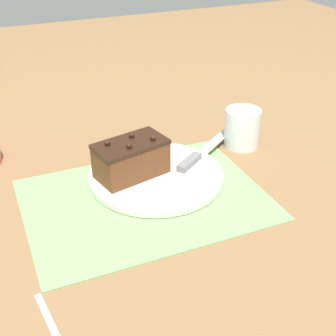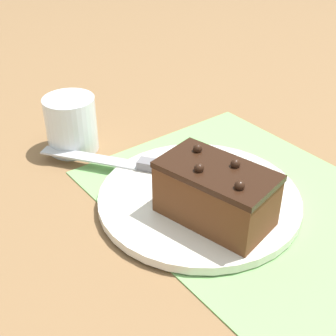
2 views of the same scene
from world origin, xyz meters
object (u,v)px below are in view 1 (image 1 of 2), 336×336
cake_plate (156,176)px  drinking_glass (242,128)px  chocolate_cake (131,158)px  serving_knife (198,155)px

cake_plate → drinking_glass: drinking_glass is taller
cake_plate → chocolate_cake: size_ratio=1.76×
chocolate_cake → cake_plate: bearing=161.0°
cake_plate → serving_knife: (-0.11, -0.03, 0.01)m
cake_plate → chocolate_cake: (0.05, -0.02, 0.04)m
chocolate_cake → drinking_glass: 0.29m
cake_plate → drinking_glass: size_ratio=3.08×
cake_plate → drinking_glass: (-0.24, -0.07, 0.04)m
cake_plate → chocolate_cake: bearing=-19.0°
drinking_glass → cake_plate: bearing=15.0°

